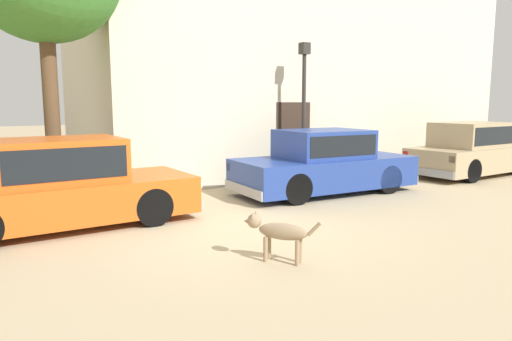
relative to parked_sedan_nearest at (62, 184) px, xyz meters
The scene contains 7 objects.
ground_plane 2.89m from the parked_sedan_nearest, 33.35° to the right, with size 80.00×80.00×0.00m, color tan.
parked_sedan_nearest is the anchor object (origin of this frame).
parked_sedan_second 5.70m from the parked_sedan_nearest, ahead, with size 4.45×2.01×1.47m.
parked_sedan_third 11.07m from the parked_sedan_nearest, ahead, with size 4.39×1.76×1.53m.
apartment_block 10.36m from the parked_sedan_nearest, 29.80° to the left, with size 13.72×5.72×9.66m.
stray_dog_spotted 3.95m from the parked_sedan_nearest, 58.10° to the right, with size 0.70×0.91×0.65m.
street_lamp 6.28m from the parked_sedan_nearest, 10.81° to the left, with size 0.22×0.22×3.56m.
Camera 1 is at (-3.63, -6.73, 2.10)m, focal length 32.70 mm.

